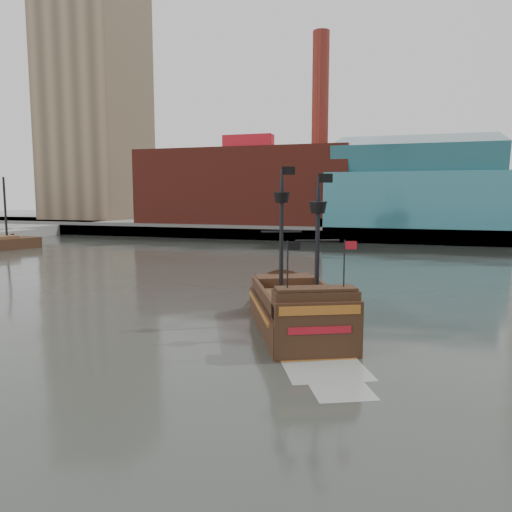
% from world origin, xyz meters
% --- Properties ---
extents(ground, '(400.00, 400.00, 0.00)m').
position_xyz_m(ground, '(0.00, 0.00, 0.00)').
color(ground, '#252823').
rests_on(ground, ground).
extents(promenade_far, '(220.00, 60.00, 2.00)m').
position_xyz_m(promenade_far, '(0.00, 92.00, 1.00)').
color(promenade_far, slate).
rests_on(promenade_far, ground).
extents(seawall, '(220.00, 1.00, 2.60)m').
position_xyz_m(seawall, '(0.00, 62.50, 1.30)').
color(seawall, '#4C4C49').
rests_on(seawall, ground).
extents(skyline, '(149.00, 45.00, 62.00)m').
position_xyz_m(skyline, '(5.21, 84.56, 24.55)').
color(skyline, brown).
rests_on(skyline, promenade_far).
extents(pirate_ship, '(9.72, 14.57, 10.56)m').
position_xyz_m(pirate_ship, '(4.03, 4.72, 0.96)').
color(pirate_ship, black).
rests_on(pirate_ship, ground).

